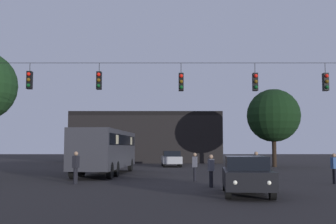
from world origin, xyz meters
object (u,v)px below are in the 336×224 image
Objects in this scene: city_bus at (108,147)px; pedestrian_near_bus at (197,165)px; car_far_left at (173,158)px; pedestrian_crossing_center at (78,166)px; car_near_right at (249,175)px; pedestrian_trailing at (259,164)px; pedestrian_crossing_left at (213,169)px; tree_behind_building at (276,116)px.

city_bus reaches higher than pedestrian_near_bus.
city_bus reaches higher than car_far_left.
car_far_left is 19.85m from pedestrian_crossing_center.
pedestrian_crossing_center is at bearing 148.52° from car_near_right.
pedestrian_crossing_center is 10.00m from pedestrian_trailing.
car_far_left is at bearing 93.78° from pedestrian_near_bus.
pedestrian_crossing_left is (-1.09, 3.05, 0.06)m from car_near_right.
city_bus is at bearing 121.28° from car_near_right.
city_bus is 7.46m from pedestrian_crossing_center.
car_far_left is (4.62, 11.81, -1.07)m from city_bus.
pedestrian_trailing is (9.30, -5.15, -0.95)m from city_bus.
pedestrian_trailing is 0.22× the size of tree_behind_building.
pedestrian_crossing_left is at bearing 109.71° from car_near_right.
city_bus is 2.49× the size of car_near_right.
car_near_right is 24.16m from car_far_left.
pedestrian_crossing_left is at bearing -126.76° from pedestrian_trailing.
car_near_right is at bearing -31.48° from pedestrian_crossing_center.
tree_behind_building reaches higher than pedestrian_crossing_left.
city_bus is at bearing -111.38° from car_far_left.
car_near_right is 9.20m from pedestrian_crossing_center.
tree_behind_building reaches higher than car_near_right.
pedestrian_crossing_left is 0.20× the size of tree_behind_building.
city_bus is 18.48m from tree_behind_building.
pedestrian_crossing_left is (6.32, -9.15, -1.01)m from city_bus.
car_far_left is 17.59m from pedestrian_trailing.
pedestrian_trailing is (2.99, 4.00, 0.06)m from pedestrian_crossing_left.
pedestrian_crossing_left reaches higher than car_far_left.
city_bus is at bearing 135.51° from pedestrian_near_bus.
car_far_left is 2.81× the size of pedestrian_near_bus.
car_near_right is 2.85× the size of pedestrian_near_bus.
tree_behind_building is (8.71, 16.73, 4.05)m from pedestrian_near_bus.
pedestrian_near_bus is at bearing 98.79° from pedestrian_crossing_left.
pedestrian_crossing_center is (-5.07, -19.20, 0.14)m from car_far_left.
pedestrian_crossing_center is 1.02× the size of pedestrian_trailing.
pedestrian_crossing_left is at bearing -85.38° from car_far_left.
car_far_left is at bearing 96.61° from car_near_right.
city_bus is 8.16m from pedestrian_near_bus.
pedestrian_trailing is at bearing 12.93° from pedestrian_crossing_center.
tree_behind_building reaches higher than car_far_left.
pedestrian_crossing_left is at bearing -81.21° from pedestrian_near_bus.
pedestrian_trailing is at bearing -28.97° from city_bus.
pedestrian_crossing_center reaches higher than pedestrian_near_bus.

